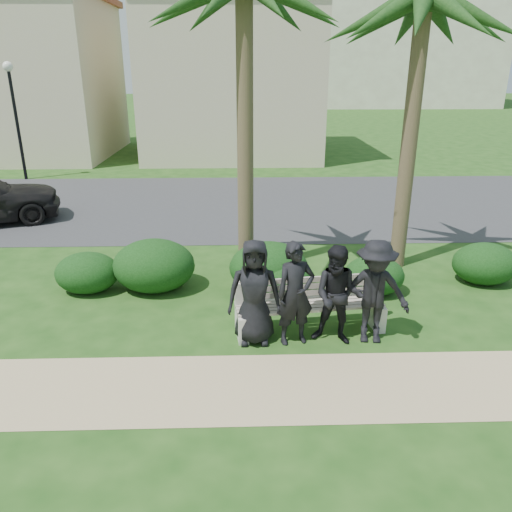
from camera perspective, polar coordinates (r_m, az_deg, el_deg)
The scene contains 18 objects.
ground at distance 8.56m, azimuth 2.75°, elevation -7.68°, with size 160.00×160.00×0.00m, color #1B4212.
footpath at distance 7.04m, azimuth 3.90°, elevation -14.66°, with size 30.00×1.60×0.01m, color tan.
asphalt_street at distance 16.04m, azimuth 0.57°, elevation 6.03°, with size 160.00×8.00×0.01m, color #2D2D30.
stucco_bldg_left at distance 27.92m, azimuth -27.18°, elevation 17.76°, with size 10.40×8.40×7.30m.
stucco_bldg_right at distance 25.51m, azimuth -2.75°, elevation 19.80°, with size 8.40×8.40×7.30m.
street_lamp at distance 21.25m, azimuth -25.99°, elevation 15.71°, with size 0.36×0.36×4.29m.
park_bench at distance 8.22m, azimuth 6.20°, elevation -6.07°, with size 2.48×0.85×0.84m.
man_a at distance 7.66m, azimuth -0.19°, elevation -4.17°, with size 0.82×0.54×1.69m, color black.
man_b at distance 7.67m, azimuth 4.53°, elevation -4.33°, with size 0.61×0.40×1.66m, color black.
man_c at distance 7.76m, azimuth 9.36°, elevation -4.49°, with size 0.78×0.60×1.60m, color black.
man_d at distance 7.88m, azimuth 13.37°, elevation -4.05°, with size 1.09×0.62×1.68m, color black.
hedge_a at distance 10.13m, azimuth -18.74°, elevation -1.69°, with size 1.22×1.01×0.79m, color black.
hedge_b at distance 9.83m, azimuth -11.60°, elevation -0.91°, with size 1.58×1.31×1.03m, color black.
hedge_c at distance 9.40m, azimuth 2.99°, elevation -2.49°, with size 1.13×0.93×0.74m, color black.
hedge_d at distance 9.60m, azimuth 1.45°, elevation -1.14°, with size 1.52×1.25×0.99m, color black.
hedge_e at distance 9.77m, azimuth 13.34°, elevation -2.07°, with size 1.15×0.95×0.75m, color black.
hedge_f at distance 10.98m, azimuth 24.71°, elevation -0.67°, with size 1.28×1.06×0.84m, color black.
palm_right at distance 10.73m, azimuth 18.68°, elevation 25.76°, with size 3.00×3.00×6.18m.
Camera 1 is at (-0.64, -7.50, 4.07)m, focal length 35.00 mm.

